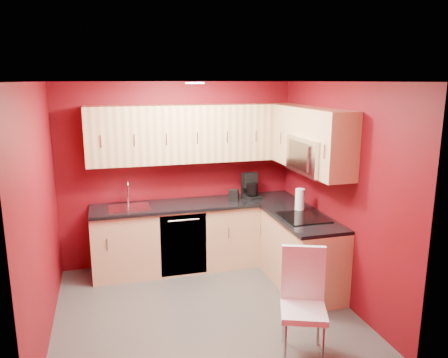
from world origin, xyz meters
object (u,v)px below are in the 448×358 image
coffee_maker (252,186)px  dining_chair (304,305)px  napkin_holder (234,195)px  sink (129,205)px  microwave (315,155)px  paper_towel (300,200)px

coffee_maker → dining_chair: size_ratio=0.34×
napkin_holder → sink: bearing=179.9°
napkin_holder → microwave: bearing=-55.8°
microwave → paper_towel: 0.68m
microwave → coffee_maker: microwave is taller
napkin_holder → dining_chair: size_ratio=0.14×
napkin_holder → paper_towel: paper_towel is taller
coffee_maker → napkin_holder: coffee_maker is taller
microwave → paper_towel: bearing=95.7°
microwave → dining_chair: microwave is taller
napkin_holder → dining_chair: 2.29m
coffee_maker → microwave: bearing=-78.0°
sink → napkin_holder: bearing=-0.1°
coffee_maker → napkin_holder: (-0.27, -0.02, -0.10)m
dining_chair → microwave: bearing=82.0°
coffee_maker → paper_towel: (0.38, -0.73, -0.03)m
sink → coffee_maker: same height
microwave → dining_chair: 1.83m
microwave → sink: (-2.09, 1.00, -0.72)m
sink → microwave: bearing=-25.6°
sink → dining_chair: (1.40, -2.25, -0.44)m
sink → paper_towel: sink is taller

